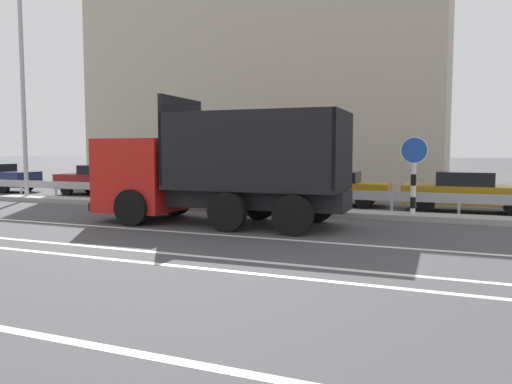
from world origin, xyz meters
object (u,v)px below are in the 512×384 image
object	(u,v)px
median_road_sign	(414,175)
parked_car_4	(468,192)
street_lamp_0	(20,79)
parked_car_2	(203,183)
parked_car_3	(331,188)
parked_car_1	(100,180)
dump_truck	(192,178)

from	to	relation	value
median_road_sign	parked_car_4	size ratio (longest dim) A/B	0.58
street_lamp_0	parked_car_2	distance (m)	8.97
parked_car_2	street_lamp_0	bearing A→B (deg)	-63.11
parked_car_3	parked_car_4	size ratio (longest dim) A/B	1.06
parked_car_1	parked_car_4	distance (m)	16.46
parked_car_4	parked_car_3	bearing A→B (deg)	-94.68
median_road_sign	parked_car_1	xyz separation A→B (m)	(-14.86, 3.38, -0.65)
parked_car_2	parked_car_3	xyz separation A→B (m)	(5.63, 0.11, -0.06)
street_lamp_0	parked_car_2	size ratio (longest dim) A/B	2.10
median_road_sign	parked_car_2	bearing A→B (deg)	161.38
parked_car_3	parked_car_1	bearing A→B (deg)	86.88
median_road_sign	parked_car_4	world-z (taller)	median_road_sign
median_road_sign	parked_car_3	xyz separation A→B (m)	(-3.39, 3.15, -0.70)
dump_truck	parked_car_4	size ratio (longest dim) A/B	1.71
parked_car_2	parked_car_4	xyz separation A→B (m)	(10.60, -0.30, -0.03)
median_road_sign	dump_truck	bearing A→B (deg)	-153.01
parked_car_1	dump_truck	bearing A→B (deg)	-130.13
median_road_sign	parked_car_3	size ratio (longest dim) A/B	0.55
dump_truck	parked_car_4	xyz separation A→B (m)	(7.65, 5.82, -0.59)
street_lamp_0	parked_car_3	xyz separation A→B (m)	(12.80, 3.13, -4.52)
parked_car_1	parked_car_3	xyz separation A→B (m)	(11.48, -0.23, -0.06)
street_lamp_0	parked_car_4	distance (m)	18.54
parked_car_1	parked_car_4	size ratio (longest dim) A/B	0.95
street_lamp_0	parked_car_4	world-z (taller)	street_lamp_0
street_lamp_0	parked_car_3	size ratio (longest dim) A/B	2.03
parked_car_3	parked_car_4	world-z (taller)	parked_car_4
parked_car_2	parked_car_3	world-z (taller)	parked_car_2
median_road_sign	street_lamp_0	bearing A→B (deg)	179.95
dump_truck	parked_car_3	bearing A→B (deg)	-25.12
median_road_sign	parked_car_4	xyz separation A→B (m)	(1.59, 2.73, -0.67)
dump_truck	parked_car_2	size ratio (longest dim) A/B	1.66
parked_car_1	parked_car_2	distance (m)	5.86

